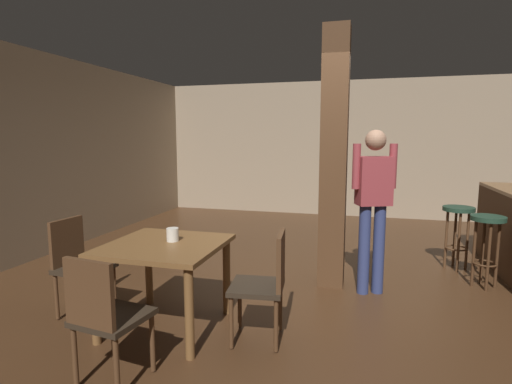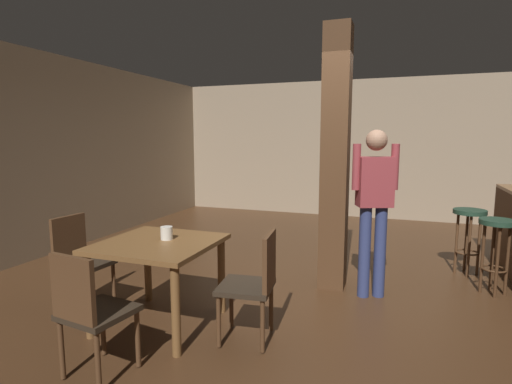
{
  "view_description": "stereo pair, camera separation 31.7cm",
  "coord_description": "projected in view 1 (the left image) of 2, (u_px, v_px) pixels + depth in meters",
  "views": [
    {
      "loc": [
        0.34,
        -4.06,
        1.64
      ],
      "look_at": [
        -0.8,
        0.05,
        1.06
      ],
      "focal_mm": 28.0,
      "sensor_mm": 36.0,
      "label": 1
    },
    {
      "loc": [
        0.64,
        -3.96,
        1.64
      ],
      "look_at": [
        -0.8,
        0.05,
        1.06
      ],
      "focal_mm": 28.0,
      "sensor_mm": 36.0,
      "label": 2
    }
  ],
  "objects": [
    {
      "name": "ground_plane",
      "position": [
        328.0,
        295.0,
        4.19
      ],
      "size": [
        10.8,
        10.8,
        0.0
      ],
      "primitive_type": "plane",
      "color": "#422816"
    },
    {
      "name": "wall_back",
      "position": [
        350.0,
        149.0,
        8.29
      ],
      "size": [
        8.0,
        0.1,
        2.8
      ],
      "primitive_type": "cube",
      "color": "gray",
      "rests_on": "ground_plane"
    },
    {
      "name": "wall_left",
      "position": [
        13.0,
        157.0,
        5.06
      ],
      "size": [
        0.1,
        9.0,
        2.8
      ],
      "primitive_type": "cube",
      "color": "gray",
      "rests_on": "ground_plane"
    },
    {
      "name": "pillar",
      "position": [
        334.0,
        160.0,
        4.32
      ],
      "size": [
        0.28,
        0.28,
        2.8
      ],
      "primitive_type": "cube",
      "color": "#4C301C",
      "rests_on": "ground_plane"
    },
    {
      "name": "dining_table",
      "position": [
        165.0,
        257.0,
        3.4
      ],
      "size": [
        0.95,
        0.95,
        0.75
      ],
      "color": "brown",
      "rests_on": "ground_plane"
    },
    {
      "name": "chair_south",
      "position": [
        104.0,
        314.0,
        2.59
      ],
      "size": [
        0.47,
        0.47,
        0.89
      ],
      "color": "#2D2319",
      "rests_on": "ground_plane"
    },
    {
      "name": "chair_east",
      "position": [
        266.0,
        281.0,
        3.19
      ],
      "size": [
        0.47,
        0.47,
        0.89
      ],
      "color": "#2D2319",
      "rests_on": "ground_plane"
    },
    {
      "name": "chair_west",
      "position": [
        78.0,
        261.0,
        3.68
      ],
      "size": [
        0.45,
        0.45,
        0.89
      ],
      "color": "#2D2319",
      "rests_on": "ground_plane"
    },
    {
      "name": "napkin_cup",
      "position": [
        173.0,
        235.0,
        3.45
      ],
      "size": [
        0.1,
        0.1,
        0.12
      ],
      "primitive_type": "cylinder",
      "color": "silver",
      "rests_on": "dining_table"
    },
    {
      "name": "standing_person",
      "position": [
        373.0,
        200.0,
        4.12
      ],
      "size": [
        0.46,
        0.31,
        1.72
      ],
      "color": "maroon",
      "rests_on": "ground_plane"
    },
    {
      "name": "bar_stool_near",
      "position": [
        487.0,
        234.0,
        4.33
      ],
      "size": [
        0.35,
        0.35,
        0.8
      ],
      "color": "#1E3828",
      "rests_on": "ground_plane"
    },
    {
      "name": "bar_stool_mid",
      "position": [
        458.0,
        222.0,
        4.95
      ],
      "size": [
        0.37,
        0.37,
        0.79
      ],
      "color": "#1E3828",
      "rests_on": "ground_plane"
    }
  ]
}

